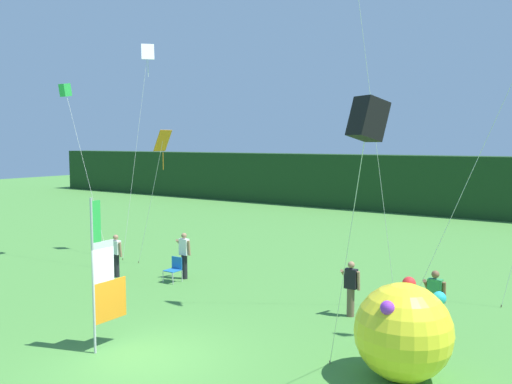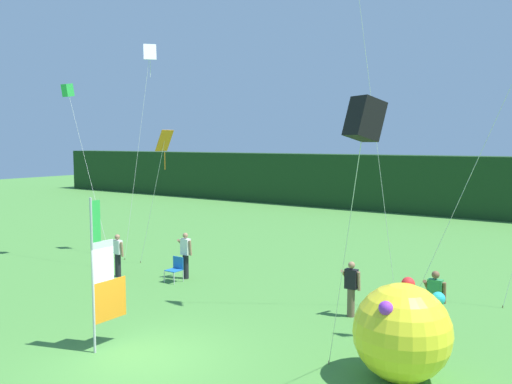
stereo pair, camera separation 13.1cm
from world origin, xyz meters
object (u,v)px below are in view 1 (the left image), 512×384
inflatable_balloon (403,332)px  banner_flag (103,277)px  kite_white_diamond_2 (146,67)px  folding_chair (174,268)px  person_mid_field (351,287)px  kite_orange_diamond_6 (162,145)px  person_near_banner (184,254)px  person_far_right (116,254)px  kite_black_box_5 (368,121)px  person_far_left (435,302)px  kite_green_box_3 (66,92)px

inflatable_balloon → banner_flag: bearing=-159.8°
kite_white_diamond_2 → folding_chair: bearing=-34.8°
person_mid_field → kite_orange_diamond_6: bearing=169.7°
inflatable_balloon → kite_white_diamond_2: bearing=155.8°
person_near_banner → person_far_right: 2.60m
folding_chair → kite_black_box_5: bearing=-32.1°
person_far_left → person_far_right: (-11.62, -0.36, -0.09)m
person_far_left → kite_green_box_3: bearing=177.3°
person_near_banner → kite_black_box_5: (9.74, -6.64, 4.46)m
person_near_banner → kite_white_diamond_2: 8.83m
person_far_left → kite_black_box_5: (0.42, -5.78, 4.44)m
kite_white_diamond_2 → kite_green_box_3: size_ratio=1.24×
inflatable_balloon → folding_chair: size_ratio=2.40×
banner_flag → person_far_right: (-5.17, 4.95, -0.94)m
folding_chair → kite_white_diamond_2: (-4.17, 2.89, 7.80)m
banner_flag → kite_green_box_3: kite_green_box_3 is taller
kite_green_box_3 → kite_orange_diamond_6: 5.04m
person_near_banner → kite_white_diamond_2: (-4.19, 2.37, 7.40)m
person_mid_field → kite_black_box_5: 8.13m
person_far_left → inflatable_balloon: (0.13, -2.88, 0.10)m
person_near_banner → folding_chair: size_ratio=1.93×
person_far_right → kite_green_box_3: bearing=165.3°
folding_chair → person_far_right: bearing=-162.9°
banner_flag → person_near_banner: size_ratio=2.19×
person_far_left → kite_orange_diamond_6: kite_orange_diamond_6 is taller
banner_flag → person_near_banner: (-2.87, 6.17, -0.88)m
person_near_banner → kite_orange_diamond_6: (-2.09, 1.10, 3.99)m
banner_flag → kite_black_box_5: 7.75m
kite_white_diamond_2 → inflatable_balloon: bearing=-24.2°
person_far_right → kite_orange_diamond_6: bearing=84.9°
person_near_banner → person_far_left: size_ratio=0.98×
folding_chair → kite_black_box_5: 12.50m
person_near_banner → person_mid_field: 6.87m
kite_black_box_5 → person_near_banner: bearing=145.7°
inflatable_balloon → kite_green_box_3: kite_green_box_3 is taller
folding_chair → kite_green_box_3: bearing=176.6°
person_near_banner → kite_black_box_5: kite_black_box_5 is taller
kite_white_diamond_2 → kite_green_box_3: 3.55m
kite_black_box_5 → kite_orange_diamond_6: (-11.83, 7.74, -0.47)m
person_far_right → inflatable_balloon: bearing=-12.1°
person_far_left → inflatable_balloon: 2.88m
person_far_left → person_near_banner: bearing=174.7°
kite_white_diamond_2 → kite_black_box_5: kite_white_diamond_2 is taller
folding_chair → kite_orange_diamond_6: kite_orange_diamond_6 is taller
person_far_left → folding_chair: 9.36m
kite_orange_diamond_6 → inflatable_balloon: bearing=-22.7°
person_mid_field → folding_chair: (-6.87, 0.00, -0.35)m
inflatable_balloon → kite_green_box_3: 17.39m
person_near_banner → kite_black_box_5: bearing=-34.3°
person_mid_field → person_far_left: 2.50m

